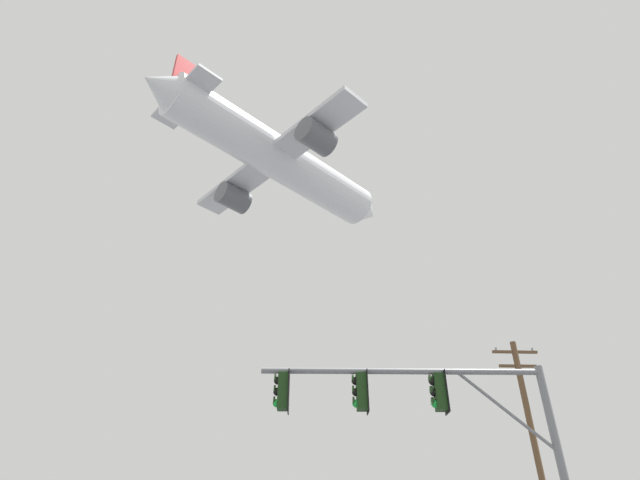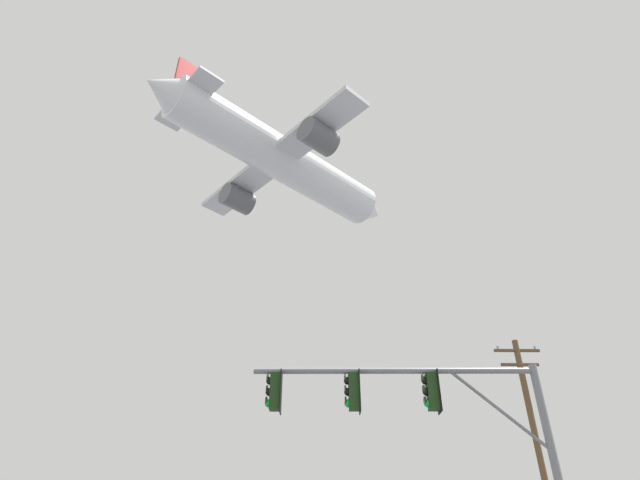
{
  "view_description": "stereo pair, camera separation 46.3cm",
  "coord_description": "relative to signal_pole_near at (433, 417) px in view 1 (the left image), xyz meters",
  "views": [
    {
      "loc": [
        -1.34,
        -4.2,
        1.71
      ],
      "look_at": [
        -0.54,
        17.72,
        15.56
      ],
      "focal_mm": 28.24,
      "sensor_mm": 36.0,
      "label": 1
    },
    {
      "loc": [
        -0.87,
        -4.22,
        1.71
      ],
      "look_at": [
        -0.54,
        17.72,
        15.56
      ],
      "focal_mm": 28.24,
      "sensor_mm": 36.0,
      "label": 2
    }
  ],
  "objects": [
    {
      "name": "utility_pole",
      "position": [
        7.12,
        10.64,
        1.03
      ],
      "size": [
        2.2,
        0.28,
        10.65
      ],
      "color": "brown",
      "rests_on": "ground"
    },
    {
      "name": "airplane",
      "position": [
        -5.9,
        23.44,
        28.78
      ],
      "size": [
        22.77,
        21.02,
        7.53
      ],
      "color": "white"
    },
    {
      "name": "signal_pole_near",
      "position": [
        0.0,
        0.0,
        0.0
      ],
      "size": [
        7.25,
        0.53,
        5.88
      ],
      "color": "slate",
      "rests_on": "ground"
    }
  ]
}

